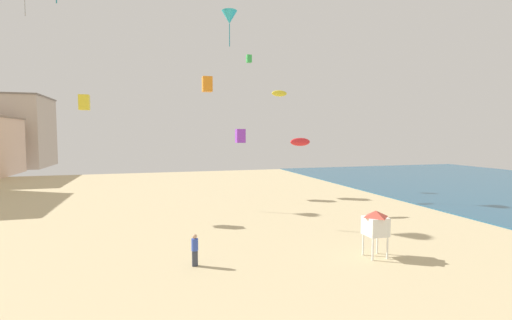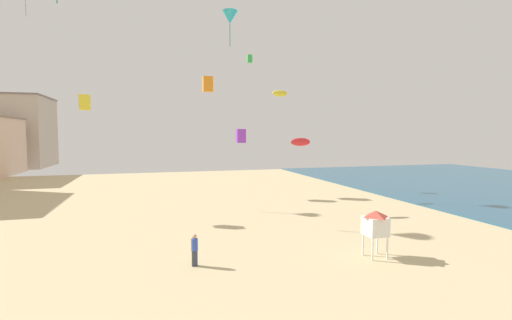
# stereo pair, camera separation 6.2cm
# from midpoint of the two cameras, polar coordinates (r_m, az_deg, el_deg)

# --- Properties ---
(boardwalk_hotel_distant) EXTENTS (15.63, 15.13, 14.44)m
(boardwalk_hotel_distant) POSITION_cam_midpoint_polar(r_m,az_deg,el_deg) (89.49, -34.53, 3.67)
(boardwalk_hotel_distant) COLOR #C6B29E
(boardwalk_hotel_distant) RESTS_ON ground
(kite_flyer) EXTENTS (0.34, 0.34, 1.64)m
(kite_flyer) POSITION_cam_midpoint_polar(r_m,az_deg,el_deg) (19.15, -9.64, -13.43)
(kite_flyer) COLOR #383D4C
(kite_flyer) RESTS_ON ground
(lifeguard_stand) EXTENTS (1.10, 1.10, 2.55)m
(lifeguard_stand) POSITION_cam_midpoint_polar(r_m,az_deg,el_deg) (20.96, 18.10, -9.43)
(lifeguard_stand) COLOR white
(lifeguard_stand) RESTS_ON ground
(kite_green_box) EXTENTS (0.59, 0.59, 0.93)m
(kite_green_box) POSITION_cam_midpoint_polar(r_m,az_deg,el_deg) (46.84, -1.14, 15.54)
(kite_green_box) COLOR green
(kite_orange_box) EXTENTS (1.06, 1.06, 1.67)m
(kite_orange_box) POSITION_cam_midpoint_polar(r_m,az_deg,el_deg) (42.13, -7.68, 11.66)
(kite_orange_box) COLOR orange
(kite_cyan_delta_2) EXTENTS (1.64, 1.64, 3.73)m
(kite_cyan_delta_2) POSITION_cam_midpoint_polar(r_m,az_deg,el_deg) (41.67, -4.23, 21.36)
(kite_cyan_delta_2) COLOR #2DB7CC
(kite_yellow_box) EXTENTS (0.76, 0.76, 1.20)m
(kite_yellow_box) POSITION_cam_midpoint_polar(r_m,az_deg,el_deg) (32.10, -25.32, 8.15)
(kite_yellow_box) COLOR yellow
(kite_red_parafoil) EXTENTS (1.78, 0.49, 0.69)m
(kite_red_parafoil) POSITION_cam_midpoint_polar(r_m,az_deg,el_deg) (31.08, 6.86, 2.82)
(kite_red_parafoil) COLOR red
(kite_yellow_parafoil) EXTENTS (1.62, 0.45, 0.63)m
(kite_yellow_parafoil) POSITION_cam_midpoint_polar(r_m,az_deg,el_deg) (38.13, 3.62, 10.35)
(kite_yellow_parafoil) COLOR yellow
(kite_purple_box) EXTENTS (0.92, 0.92, 1.44)m
(kite_purple_box) POSITION_cam_midpoint_polar(r_m,az_deg,el_deg) (38.41, -2.51, 3.79)
(kite_purple_box) COLOR purple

